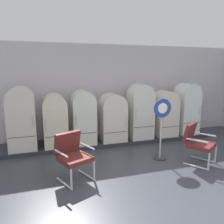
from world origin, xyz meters
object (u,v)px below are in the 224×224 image
at_px(refrigerator_0, 22,116).
at_px(armchair_left, 72,154).
at_px(armchair_right, 197,141).
at_px(sign_stand, 161,130).
at_px(refrigerator_5, 165,112).
at_px(refrigerator_6, 187,107).
at_px(refrigerator_4, 140,110).
at_px(refrigerator_1, 55,119).
at_px(refrigerator_2, 83,116).
at_px(refrigerator_3, 112,116).

bearing_deg(refrigerator_0, armchair_left, -60.24).
xyz_separation_m(armchair_right, sign_stand, (-0.67, 0.46, 0.19)).
distance_m(refrigerator_0, refrigerator_5, 4.15).
bearing_deg(refrigerator_6, armchair_left, -154.99).
relative_size(refrigerator_0, refrigerator_4, 1.00).
relative_size(refrigerator_1, armchair_left, 1.51).
height_order(refrigerator_1, refrigerator_2, refrigerator_2).
relative_size(refrigerator_2, sign_stand, 1.01).
distance_m(refrigerator_3, refrigerator_6, 2.49).
distance_m(refrigerator_4, armchair_right, 2.01).
relative_size(refrigerator_5, sign_stand, 0.95).
bearing_deg(refrigerator_6, refrigerator_0, 179.94).
bearing_deg(refrigerator_1, refrigerator_3, 0.09).
height_order(armchair_left, armchair_right, same).
xyz_separation_m(refrigerator_1, refrigerator_5, (3.32, -0.02, -0.01)).
height_order(refrigerator_5, refrigerator_6, refrigerator_6).
relative_size(refrigerator_3, refrigerator_4, 0.84).
distance_m(refrigerator_0, refrigerator_6, 4.92).
bearing_deg(refrigerator_5, armchair_right, -98.36).
xyz_separation_m(refrigerator_5, refrigerator_6, (0.77, -0.00, 0.12)).
distance_m(refrigerator_0, refrigerator_1, 0.83).
height_order(refrigerator_2, sign_stand, refrigerator_2).
distance_m(refrigerator_1, refrigerator_5, 3.32).
xyz_separation_m(refrigerator_6, armchair_left, (-3.88, -1.81, -0.43)).
distance_m(refrigerator_5, refrigerator_6, 0.78).
bearing_deg(refrigerator_0, refrigerator_4, -0.45).
relative_size(armchair_left, sign_stand, 0.63).
bearing_deg(refrigerator_6, refrigerator_5, 179.95).
distance_m(refrigerator_2, sign_stand, 2.16).
xyz_separation_m(refrigerator_2, refrigerator_3, (0.85, 0.03, -0.08)).
distance_m(armchair_left, sign_stand, 2.20).
bearing_deg(refrigerator_4, refrigerator_2, 179.53).
xyz_separation_m(refrigerator_0, refrigerator_4, (3.29, -0.03, -0.00)).
bearing_deg(armchair_left, refrigerator_4, 38.47).
bearing_deg(refrigerator_5, sign_stand, -123.49).
xyz_separation_m(refrigerator_0, armchair_right, (3.87, -1.90, -0.44)).
height_order(refrigerator_1, armchair_right, refrigerator_1).
bearing_deg(refrigerator_5, refrigerator_6, -0.05).
xyz_separation_m(refrigerator_0, armchair_left, (1.04, -1.82, -0.44)).
relative_size(refrigerator_1, armchair_right, 1.51).
height_order(refrigerator_0, refrigerator_3, refrigerator_0).
distance_m(armchair_right, sign_stand, 0.84).
height_order(refrigerator_6, armchair_left, refrigerator_6).
distance_m(refrigerator_5, armchair_right, 1.95).
bearing_deg(refrigerator_4, sign_stand, -93.92).
xyz_separation_m(refrigerator_2, refrigerator_6, (3.34, 0.01, 0.07)).
bearing_deg(refrigerator_1, refrigerator_5, -0.37).
bearing_deg(refrigerator_6, refrigerator_3, 179.43).
distance_m(refrigerator_1, refrigerator_3, 1.61).
distance_m(refrigerator_2, refrigerator_5, 2.56).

